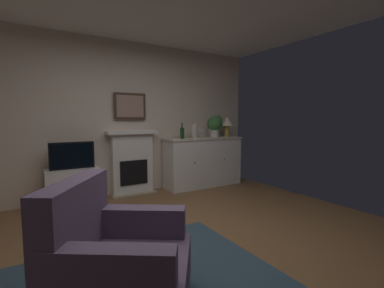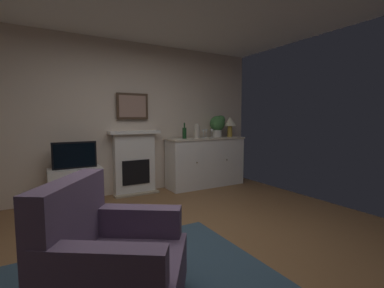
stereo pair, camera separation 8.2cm
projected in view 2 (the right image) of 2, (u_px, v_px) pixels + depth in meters
ground_plane at (192, 255)px, 2.67m from camera, size 5.26×4.88×0.10m
wall_rear at (122, 119)px, 4.62m from camera, size 5.26×0.06×2.62m
fireplace_unit at (134, 162)px, 4.66m from camera, size 0.87×0.30×1.10m
framed_picture at (132, 106)px, 4.61m from camera, size 0.55×0.04×0.45m
sideboard_cabinet at (206, 162)px, 5.20m from camera, size 1.56×0.49×0.94m
table_lamp at (230, 123)px, 5.41m from camera, size 0.26×0.26×0.40m
wine_bottle at (184, 133)px, 4.93m from camera, size 0.08×0.08×0.29m
wine_glass_left at (203, 132)px, 5.07m from camera, size 0.07×0.07×0.16m
wine_glass_center at (206, 131)px, 5.19m from camera, size 0.07×0.07×0.16m
wine_glass_right at (212, 131)px, 5.21m from camera, size 0.07×0.07×0.16m
vase_decorative at (197, 131)px, 4.98m from camera, size 0.11×0.11×0.28m
tv_cabinet at (76, 186)px, 4.06m from camera, size 0.75×0.42×0.57m
tv_set at (75, 155)px, 4.00m from camera, size 0.62×0.07×0.40m
potted_plant_small at (218, 124)px, 5.32m from camera, size 0.30×0.30×0.43m
armchair at (111, 261)px, 1.75m from camera, size 1.10×1.08×0.92m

